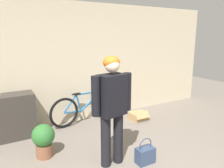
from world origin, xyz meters
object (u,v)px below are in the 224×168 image
bicycle (86,107)px  potted_plant (44,139)px  person (112,102)px  handbag (145,155)px  cardboard_box (138,116)px

bicycle → potted_plant: size_ratio=3.10×
person → bicycle: 1.85m
handbag → potted_plant: potted_plant is taller
bicycle → potted_plant: bicycle is taller
person → bicycle: person is taller
person → bicycle: size_ratio=0.96×
bicycle → cardboard_box: (1.09, -0.48, -0.26)m
person → potted_plant: bearing=131.2°
person → bicycle: (0.31, 1.72, -0.63)m
handbag → cardboard_box: size_ratio=1.11×
person → handbag: size_ratio=4.02×
person → potted_plant: (-0.85, 0.70, -0.66)m
handbag → person: bearing=151.6°
person → cardboard_box: 2.07m
bicycle → cardboard_box: bicycle is taller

